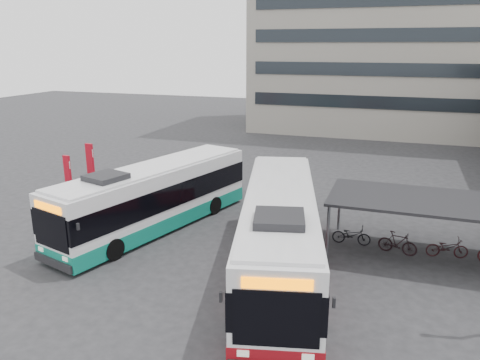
% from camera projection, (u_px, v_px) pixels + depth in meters
% --- Properties ---
extents(ground, '(120.00, 120.00, 0.00)m').
position_uv_depth(ground, '(234.00, 259.00, 19.84)').
color(ground, '#28282B').
rests_on(ground, ground).
extents(bike_shelter, '(10.00, 4.00, 2.54)m').
position_uv_depth(bike_shelter, '(450.00, 225.00, 19.46)').
color(bike_shelter, '#595B60').
rests_on(bike_shelter, ground).
extents(office_block, '(30.00, 15.00, 25.00)m').
position_uv_depth(office_block, '(411.00, 6.00, 47.15)').
color(office_block, gray).
rests_on(office_block, ground).
extents(road_markings, '(0.15, 7.60, 0.01)m').
position_uv_depth(road_markings, '(273.00, 305.00, 16.33)').
color(road_markings, beige).
rests_on(road_markings, ground).
extents(bus_main, '(5.51, 12.59, 3.64)m').
position_uv_depth(bus_main, '(279.00, 235.00, 18.03)').
color(bus_main, white).
rests_on(bus_main, ground).
extents(bus_teal, '(5.49, 11.71, 3.39)m').
position_uv_depth(bus_teal, '(155.00, 197.00, 22.82)').
color(bus_teal, white).
rests_on(bus_teal, ground).
extents(pedestrian, '(0.53, 0.66, 1.57)m').
position_uv_depth(pedestrian, '(175.00, 200.00, 24.96)').
color(pedestrian, black).
rests_on(pedestrian, ground).
extents(sign_totem_mid, '(0.51, 0.24, 2.35)m').
position_uv_depth(sign_totem_mid, '(68.00, 174.00, 28.40)').
color(sign_totem_mid, '#AF0A1A').
rests_on(sign_totem_mid, ground).
extents(sign_totem_north, '(0.56, 0.22, 2.60)m').
position_uv_depth(sign_totem_north, '(90.00, 162.00, 30.62)').
color(sign_totem_north, '#AF0A1A').
rests_on(sign_totem_north, ground).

